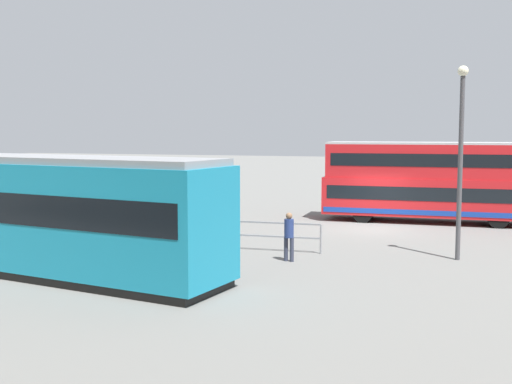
{
  "coord_description": "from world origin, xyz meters",
  "views": [
    {
      "loc": [
        -3.76,
        28.45,
        4.37
      ],
      "look_at": [
        4.45,
        3.39,
        1.84
      ],
      "focal_mm": 44.56,
      "sensor_mm": 36.0,
      "label": 1
    }
  ],
  "objects": [
    {
      "name": "ground_plane",
      "position": [
        0.0,
        0.0,
        0.0
      ],
      "size": [
        160.0,
        160.0,
        0.0
      ],
      "primitive_type": "plane",
      "color": "slate"
    },
    {
      "name": "double_decker_bus",
      "position": [
        -2.43,
        -2.98,
        1.97
      ],
      "size": [
        10.49,
        2.65,
        3.85
      ],
      "color": "red",
      "rests_on": "ground"
    },
    {
      "name": "tram_yellow",
      "position": [
        9.5,
        11.95,
        1.88
      ],
      "size": [
        14.75,
        5.02,
        3.62
      ],
      "color": "teal",
      "rests_on": "ground"
    },
    {
      "name": "pedestrian_near_railing",
      "position": [
        5.3,
        4.75,
        0.91
      ],
      "size": [
        0.37,
        0.37,
        1.59
      ],
      "color": "#4C3F2D",
      "rests_on": "ground"
    },
    {
      "name": "pedestrian_crossing",
      "position": [
        1.75,
        8.06,
        0.95
      ],
      "size": [
        0.38,
        0.38,
        1.65
      ],
      "color": "#33384C",
      "rests_on": "ground"
    },
    {
      "name": "pedestrian_railing",
      "position": [
        4.95,
        6.61,
        0.74
      ],
      "size": [
        7.94,
        0.42,
        1.08
      ],
      "color": "gray",
      "rests_on": "ground"
    },
    {
      "name": "info_sign",
      "position": [
        9.29,
        5.63,
        1.66
      ],
      "size": [
        0.94,
        0.18,
        2.44
      ],
      "color": "slate",
      "rests_on": "ground"
    },
    {
      "name": "street_lamp",
      "position": [
        -3.66,
        6.03,
        3.84
      ],
      "size": [
        0.36,
        0.36,
        6.54
      ],
      "color": "#4C4C51",
      "rests_on": "ground"
    }
  ]
}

